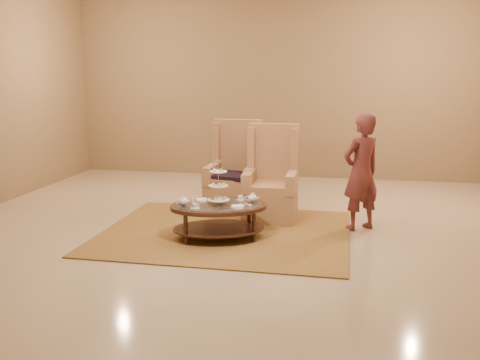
% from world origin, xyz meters
% --- Properties ---
extents(ground, '(8.00, 8.00, 0.00)m').
position_xyz_m(ground, '(0.00, 0.00, 0.00)').
color(ground, tan).
rests_on(ground, ground).
extents(ceiling, '(8.00, 8.00, 0.02)m').
position_xyz_m(ceiling, '(0.00, 0.00, 0.00)').
color(ceiling, silver).
rests_on(ceiling, ground).
extents(wall_back, '(8.00, 0.04, 3.50)m').
position_xyz_m(wall_back, '(0.00, 4.00, 1.75)').
color(wall_back, olive).
rests_on(wall_back, ground).
extents(rug, '(3.18, 2.67, 0.02)m').
position_xyz_m(rug, '(-0.18, 0.06, 0.01)').
color(rug, olive).
rests_on(rug, ground).
extents(tea_table, '(1.38, 1.14, 1.00)m').
position_xyz_m(tea_table, '(-0.21, -0.20, 0.36)').
color(tea_table, black).
rests_on(tea_table, ground).
extents(armchair_left, '(0.77, 0.79, 1.34)m').
position_xyz_m(armchair_left, '(-0.29, 1.23, 0.45)').
color(armchair_left, '#B07C52').
rests_on(armchair_left, ground).
extents(armchair_right, '(0.72, 0.74, 1.32)m').
position_xyz_m(armchair_right, '(0.30, 0.89, 0.44)').
color(armchair_right, '#B07C52').
rests_on(armchair_right, ground).
extents(person, '(0.67, 0.63, 1.53)m').
position_xyz_m(person, '(1.51, 0.56, 0.77)').
color(person, maroon).
rests_on(person, ground).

